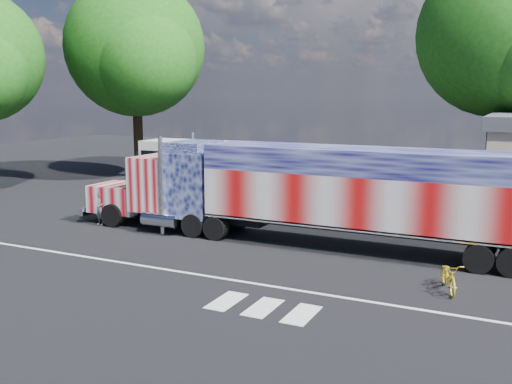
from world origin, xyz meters
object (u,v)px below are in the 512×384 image
at_px(bicycle, 449,276).
at_px(tree_nw_a, 137,48).
at_px(woman, 100,208).
at_px(semi_truck, 307,190).
at_px(tree_ne_a, 503,36).
at_px(coach_bus, 237,172).

height_order(bicycle, tree_nw_a, tree_nw_a).
bearing_deg(woman, bicycle, 0.55).
relative_size(semi_truck, tree_ne_a, 1.49).
bearing_deg(tree_ne_a, coach_bus, -156.43).
height_order(semi_truck, tree_nw_a, tree_nw_a).
xyz_separation_m(bicycle, tree_ne_a, (0.22, 15.97, 8.72)).
distance_m(coach_bus, tree_ne_a, 16.10).
relative_size(coach_bus, bicycle, 6.46).
distance_m(coach_bus, bicycle, 16.51).
xyz_separation_m(semi_truck, coach_bus, (-6.78, 6.78, -0.46)).
relative_size(woman, bicycle, 0.89).
bearing_deg(coach_bus, tree_nw_a, 151.73).
distance_m(semi_truck, tree_ne_a, 15.63).
relative_size(coach_bus, tree_ne_a, 0.86).
bearing_deg(tree_nw_a, bicycle, -34.02).
distance_m(woman, tree_ne_a, 22.78).
bearing_deg(woman, tree_ne_a, 48.88).
distance_m(semi_truck, coach_bus, 9.60).
xyz_separation_m(woman, tree_nw_a, (-8.20, 13.93, 8.66)).
height_order(semi_truck, coach_bus, semi_truck).
distance_m(woman, tree_nw_a, 18.34).
bearing_deg(coach_bus, woman, -112.39).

